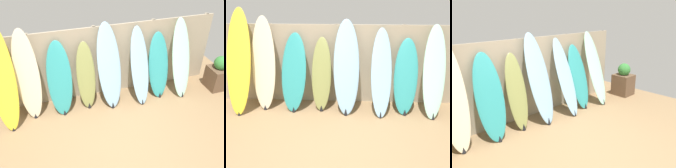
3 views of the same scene
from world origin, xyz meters
The scene contains 10 objects.
ground centered at (0.00, 0.00, 0.00)m, with size 7.68×7.68×0.00m, color #8E704C.
fence_back centered at (0.00, 2.01, 0.90)m, with size 6.08×0.11×1.80m.
surfboard_cream_1 centered at (-1.56, 1.69, 0.99)m, with size 0.51×0.53×1.99m.
surfboard_teal_2 centered at (-0.90, 1.64, 0.82)m, with size 0.61×0.66×1.65m.
surfboard_olive_3 centered at (-0.31, 1.65, 0.77)m, with size 0.46×0.49×1.57m.
surfboard_skyblue_4 centered at (0.23, 1.60, 0.96)m, with size 0.57×0.73×1.94m.
surfboard_skyblue_5 centered at (0.96, 1.54, 0.87)m, with size 0.42×0.74×1.77m.
surfboard_teal_6 centered at (1.49, 1.62, 0.77)m, with size 0.56×0.67×1.56m.
surfboard_seafoam_7 centered at (2.04, 1.54, 0.91)m, with size 0.51×0.82×1.85m.
planter_box centered at (3.09, 1.33, 0.40)m, with size 0.49×0.50×0.92m.
Camera 3 is at (-2.93, -2.46, 2.40)m, focal length 40.00 mm.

